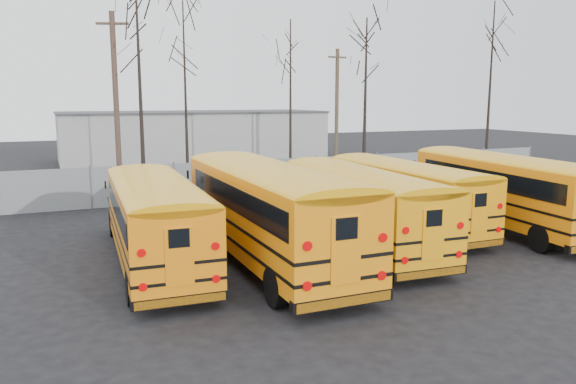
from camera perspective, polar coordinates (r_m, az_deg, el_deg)
name	(u,v)px	position (r m, az deg, el deg)	size (l,w,h in m)	color
ground	(365,253)	(19.55, 7.85, -6.17)	(120.00, 120.00, 0.00)	black
fence	(249,179)	(30.04, -4.00, 1.36)	(40.00, 0.04, 2.00)	gray
distant_building	(194,136)	(49.61, -9.53, 5.64)	(22.00, 8.00, 4.00)	#AAAAA5
bus_a	(155,214)	(18.04, -13.39, -2.20)	(2.85, 10.32, 2.86)	black
bus_b	(267,205)	(17.83, -2.16, -1.30)	(2.73, 11.70, 3.27)	black
bus_c	(358,201)	(19.87, 7.09, -0.89)	(2.96, 10.43, 2.89)	black
bus_d	(402,189)	(23.05, 11.56, 0.29)	(2.32, 10.00, 2.79)	black
bus_e	(502,185)	(24.24, 20.88, 0.69)	(3.38, 11.12, 3.07)	black
utility_pole_left	(116,101)	(33.31, -17.07, 8.87)	(1.72, 0.70, 9.95)	#4F392C
utility_pole_right	(337,109)	(40.84, 4.97, 8.38)	(1.54, 0.34, 8.68)	brown
tree_1	(140,84)	(32.41, -14.82, 10.54)	(0.26, 0.26, 12.00)	black
tree_2	(186,97)	(33.10, -10.37, 9.49)	(0.26, 0.26, 10.64)	black
tree_3	(290,100)	(36.76, 0.25, 9.29)	(0.26, 0.26, 10.20)	black
tree_4	(365,98)	(38.70, 7.85, 9.43)	(0.26, 0.26, 10.50)	black
tree_5	(490,88)	(42.43, 19.82, 9.87)	(0.26, 0.26, 11.83)	black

